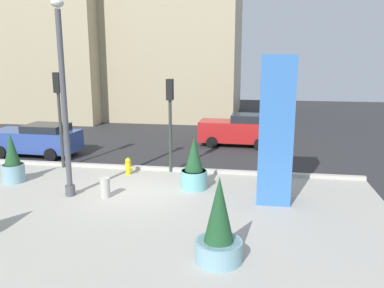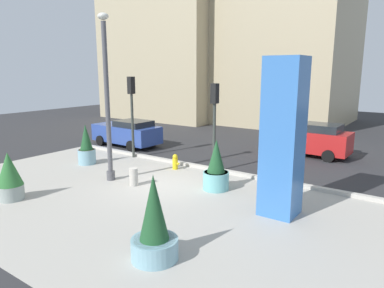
{
  "view_description": "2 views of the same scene",
  "coord_description": "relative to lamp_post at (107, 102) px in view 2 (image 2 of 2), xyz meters",
  "views": [
    {
      "loc": [
        4.44,
        -13.62,
        5.04
      ],
      "look_at": [
        2.3,
        -0.87,
        2.18
      ],
      "focal_mm": 36.95,
      "sensor_mm": 36.0,
      "label": 1
    },
    {
      "loc": [
        9.03,
        -10.63,
        4.68
      ],
      "look_at": [
        1.88,
        -0.48,
        2.08
      ],
      "focal_mm": 32.87,
      "sensor_mm": 36.0,
      "label": 2
    }
  ],
  "objects": [
    {
      "name": "ground_plane",
      "position": [
        2.3,
        4.66,
        -3.38
      ],
      "size": [
        60.0,
        60.0,
        0.0
      ],
      "primitive_type": "plane",
      "color": "#2D2D30"
    },
    {
      "name": "plaza_pavement",
      "position": [
        2.3,
        -1.34,
        -3.38
      ],
      "size": [
        18.0,
        10.0,
        0.02
      ],
      "primitive_type": "cube",
      "color": "#ADA89E",
      "rests_on": "ground_plane"
    },
    {
      "name": "curb_strip",
      "position": [
        2.3,
        3.78,
        -3.3
      ],
      "size": [
        18.0,
        0.24,
        0.16
      ],
      "primitive_type": "cube",
      "color": "#B7B2A8",
      "rests_on": "ground_plane"
    },
    {
      "name": "lamp_post",
      "position": [
        0.0,
        0.0,
        0.0
      ],
      "size": [
        0.44,
        0.44,
        6.93
      ],
      "color": "#4C4C51",
      "rests_on": "ground_plane"
    },
    {
      "name": "art_pillar_blue",
      "position": [
        7.38,
        0.7,
        -0.82
      ],
      "size": [
        1.15,
        1.15,
        5.12
      ],
      "primitive_type": "cube",
      "color": "#3870BC",
      "rests_on": "ground_plane"
    },
    {
      "name": "potted_plant_mid_plaza",
      "position": [
        -3.04,
        1.16,
        -2.53
      ],
      "size": [
        0.88,
        0.88,
        2.05
      ],
      "color": "#7AA8B7",
      "rests_on": "ground_plane"
    },
    {
      "name": "potted_plant_by_pillar",
      "position": [
        4.39,
        1.57,
        -2.54
      ],
      "size": [
        1.04,
        1.04,
        2.05
      ],
      "color": "#6BB2B2",
      "rests_on": "ground_plane"
    },
    {
      "name": "potted_plant_near_left",
      "position": [
        -1.19,
        -3.75,
        -2.48
      ],
      "size": [
        0.92,
        0.92,
        1.8
      ],
      "color": "gray",
      "rests_on": "ground_plane"
    },
    {
      "name": "potted_plant_near_right",
      "position": [
        5.9,
        -3.88,
        -2.51
      ],
      "size": [
        1.2,
        1.2,
        2.23
      ],
      "color": "#7AA8B7",
      "rests_on": "ground_plane"
    },
    {
      "name": "fire_hydrant",
      "position": [
        1.26,
        2.95,
        -3.01
      ],
      "size": [
        0.36,
        0.26,
        0.75
      ],
      "color": "gold",
      "rests_on": "ground_plane"
    },
    {
      "name": "concrete_bollard",
      "position": [
        1.36,
        0.02,
        -3.01
      ],
      "size": [
        0.36,
        0.36,
        0.75
      ],
      "primitive_type": "cylinder",
      "color": "#B2ADA3",
      "rests_on": "ground_plane"
    },
    {
      "name": "traffic_light_corner",
      "position": [
        -2.09,
        3.53,
        -0.44
      ],
      "size": [
        0.28,
        0.42,
        4.37
      ],
      "color": "#333833",
      "rests_on": "ground_plane"
    },
    {
      "name": "traffic_light_far_side",
      "position": [
        3.0,
        3.67,
        -0.58
      ],
      "size": [
        0.28,
        0.42,
        4.11
      ],
      "color": "#333833",
      "rests_on": "ground_plane"
    },
    {
      "name": "car_intersection",
      "position": [
        5.69,
        9.55,
        -2.46
      ],
      "size": [
        4.36,
        2.11,
        1.83
      ],
      "color": "red",
      "rests_on": "ground_plane"
    },
    {
      "name": "car_far_lane",
      "position": [
        -4.53,
        5.49,
        -2.53
      ],
      "size": [
        4.54,
        2.21,
        1.66
      ],
      "color": "#2D4793",
      "rests_on": "ground_plane"
    },
    {
      "name": "office_block_flanking",
      "position": [
        -11.2,
        20.64,
        8.28
      ],
      "size": [
        12.04,
        13.0,
        23.33
      ],
      "primitive_type": "cube",
      "color": "tan",
      "rests_on": "ground_plane"
    }
  ]
}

